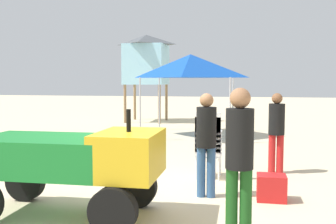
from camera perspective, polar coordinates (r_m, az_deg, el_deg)
ground at (r=6.42m, az=-2.98°, el=-12.42°), size 80.00×80.00×0.00m
utility_cart at (r=5.56m, az=-13.73°, el=-6.86°), size 2.57×1.31×1.50m
stacked_plastic_chairs at (r=7.49m, az=5.89°, el=-4.12°), size 0.48×0.48×1.29m
surfboard_pile at (r=10.05m, az=-14.36°, el=-5.66°), size 2.66×0.84×0.24m
lifeguard_near_left at (r=4.57m, az=10.35°, el=-6.00°), size 0.32×0.32×1.80m
lifeguard_near_center at (r=6.30m, az=5.60°, el=-3.77°), size 0.32×0.32×1.68m
lifeguard_near_right at (r=8.19m, az=15.51°, el=-2.20°), size 0.32×0.32×1.63m
popup_canopy at (r=13.26m, az=3.29°, el=6.69°), size 2.82×2.82×2.76m
lifeguard_tower at (r=18.01m, az=-3.19°, el=7.65°), size 1.98×1.98×3.96m
cooler_box at (r=6.45m, az=14.81°, el=-10.59°), size 0.45×0.37×0.41m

